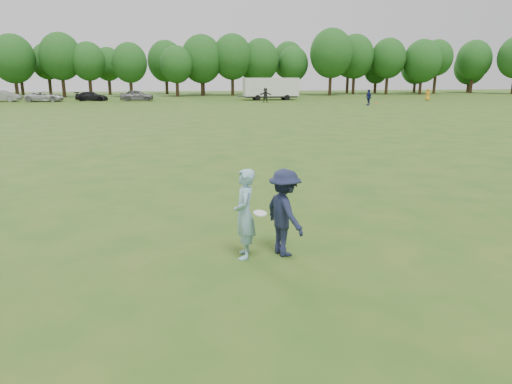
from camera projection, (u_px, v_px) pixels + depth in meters
ground at (300, 255)px, 9.46m from camera, size 200.00×200.00×0.00m
thrower at (245, 214)px, 9.12m from camera, size 0.53×0.72×1.83m
defender at (285, 213)px, 9.26m from camera, size 1.00×1.31×1.80m
player_far_b at (368, 97)px, 55.48m from camera, size 0.62×1.18×1.91m
player_far_c at (428, 94)px, 66.27m from camera, size 0.96×0.78×1.70m
player_far_d at (265, 95)px, 61.44m from camera, size 1.82×0.66×1.94m
car_b at (2, 96)px, 63.18m from camera, size 4.87×2.23×1.55m
car_c at (45, 97)px, 62.98m from camera, size 5.23×2.80×1.40m
car_d at (92, 96)px, 65.05m from camera, size 4.69×2.42×1.30m
car_e at (137, 95)px, 65.01m from camera, size 4.70×2.04×1.58m
field_cone at (376, 103)px, 58.68m from camera, size 0.28×0.28×0.30m
disc_in_play at (260, 213)px, 8.95m from camera, size 0.29×0.29×0.08m
cargo_trailer at (271, 88)px, 67.13m from camera, size 9.00×2.75×3.20m
treeline at (201, 60)px, 81.68m from camera, size 130.35×18.39×11.74m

